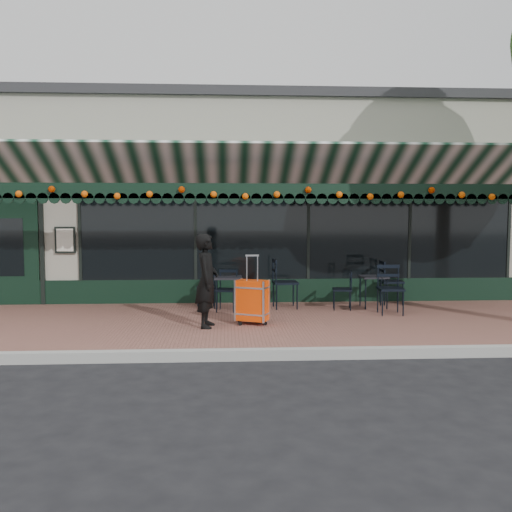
{
  "coord_description": "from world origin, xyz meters",
  "views": [
    {
      "loc": [
        -0.36,
        -7.5,
        2.02
      ],
      "look_at": [
        0.15,
        1.6,
        1.33
      ],
      "focal_mm": 38.0,
      "sensor_mm": 36.0,
      "label": 1
    }
  ],
  "objects": [
    {
      "name": "chair_b_front",
      "position": [
        -0.35,
        2.95,
        0.56
      ],
      "size": [
        0.48,
        0.48,
        0.81
      ],
      "primitive_type": null,
      "rotation": [
        0.0,
        0.0,
        -0.21
      ],
      "color": "black",
      "rests_on": "sidewalk"
    },
    {
      "name": "suitcase",
      "position": [
        0.09,
        1.66,
        0.55
      ],
      "size": [
        0.59,
        0.47,
        1.18
      ],
      "rotation": [
        0.0,
        0.0,
        -0.42
      ],
      "color": "#F74107",
      "rests_on": "sidewalk"
    },
    {
      "name": "cafe_table_a",
      "position": [
        2.61,
        3.19,
        0.73
      ],
      "size": [
        0.52,
        0.52,
        0.64
      ],
      "color": "black",
      "rests_on": "sidewalk"
    },
    {
      "name": "chair_b_right",
      "position": [
        0.83,
        3.24,
        0.65
      ],
      "size": [
        0.53,
        0.53,
        1.01
      ],
      "primitive_type": null,
      "rotation": [
        0.0,
        0.0,
        1.63
      ],
      "color": "black",
      "rests_on": "sidewalk"
    },
    {
      "name": "woman",
      "position": [
        -0.68,
        1.46,
        0.93
      ],
      "size": [
        0.43,
        0.6,
        1.56
      ],
      "primitive_type": "imported",
      "rotation": [
        0.0,
        0.0,
        1.47
      ],
      "color": "black",
      "rests_on": "sidewalk"
    },
    {
      "name": "chair_a_left",
      "position": [
        1.93,
        3.01,
        0.54
      ],
      "size": [
        0.44,
        0.44,
        0.78
      ],
      "primitive_type": null,
      "rotation": [
        0.0,
        0.0,
        -1.73
      ],
      "color": "black",
      "rests_on": "sidewalk"
    },
    {
      "name": "chair_a_front",
      "position": [
        2.73,
        2.43,
        0.62
      ],
      "size": [
        0.5,
        0.5,
        0.94
      ],
      "primitive_type": null,
      "rotation": [
        0.0,
        0.0,
        -0.06
      ],
      "color": "black",
      "rests_on": "sidewalk"
    },
    {
      "name": "restaurant_building",
      "position": [
        0.0,
        7.84,
        2.27
      ],
      "size": [
        12.0,
        9.6,
        4.5
      ],
      "color": "#9F9D8A",
      "rests_on": "ground"
    },
    {
      "name": "curb",
      "position": [
        0.0,
        -0.08,
        0.07
      ],
      "size": [
        18.0,
        0.16,
        0.15
      ],
      "primitive_type": "cube",
      "color": "#9E9E99",
      "rests_on": "ground"
    },
    {
      "name": "ground",
      "position": [
        0.0,
        0.0,
        0.0
      ],
      "size": [
        80.0,
        80.0,
        0.0
      ],
      "primitive_type": "plane",
      "color": "black",
      "rests_on": "ground"
    },
    {
      "name": "chair_b_left",
      "position": [
        -0.76,
        3.36,
        0.55
      ],
      "size": [
        0.43,
        0.43,
        0.8
      ],
      "primitive_type": null,
      "rotation": [
        0.0,
        0.0,
        -1.49
      ],
      "color": "black",
      "rests_on": "sidewalk"
    },
    {
      "name": "sidewalk",
      "position": [
        0.0,
        2.0,
        0.07
      ],
      "size": [
        18.0,
        4.0,
        0.15
      ],
      "primitive_type": "cube",
      "color": "brown",
      "rests_on": "ground"
    },
    {
      "name": "chair_a_right",
      "position": [
        3.11,
        3.61,
        0.61
      ],
      "size": [
        0.48,
        0.48,
        0.92
      ],
      "primitive_type": null,
      "rotation": [
        0.0,
        0.0,
        1.54
      ],
      "color": "black",
      "rests_on": "sidewalk"
    },
    {
      "name": "cafe_table_b",
      "position": [
        -0.32,
        3.03,
        0.75
      ],
      "size": [
        0.54,
        0.54,
        0.66
      ],
      "color": "black",
      "rests_on": "sidewalk"
    }
  ]
}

